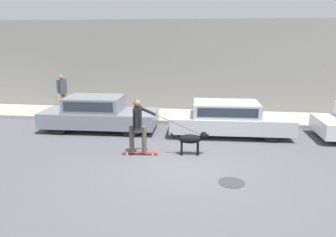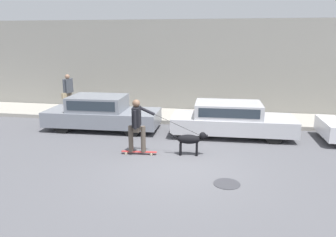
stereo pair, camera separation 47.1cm
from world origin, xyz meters
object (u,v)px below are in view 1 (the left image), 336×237
Objects in this scene: dog at (192,139)px; skateboarder at (138,124)px; pedestrian_with_bag at (62,92)px; parked_car_1 at (229,119)px; parked_car_0 at (98,114)px.

dog is 1.67m from skateboarder.
skateboarder is at bearing 150.81° from pedestrian_with_bag.
parked_car_0 is at bearing 177.89° from parked_car_1.
pedestrian_with_bag reaches higher than parked_car_0.
dog is (-1.20, -2.23, -0.12)m from parked_car_1.
dog is at bearing -33.06° from parked_car_0.
parked_car_0 is 1.00× the size of parked_car_1.
pedestrian_with_bag reaches higher than dog.
dog is 0.48× the size of skateboarder.
dog is 7.45m from pedestrian_with_bag.
pedestrian_with_bag is at bearing 137.16° from parked_car_0.
parked_car_0 is 1.78× the size of skateboarder.
pedestrian_with_bag is at bearing 162.01° from parked_car_1.
parked_car_0 is 3.74× the size of dog.
pedestrian_with_bag is (-2.38, 2.07, 0.46)m from parked_car_0.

